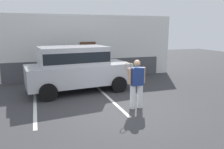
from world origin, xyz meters
name	(u,v)px	position (x,y,z in m)	size (l,w,h in m)	color
ground_plane	(122,110)	(0.00, 0.00, 0.00)	(40.00, 40.00, 0.00)	#38383A
parking_stripe_0	(35,106)	(-2.89, 1.50, 0.00)	(0.12, 4.40, 0.01)	silver
parking_stripe_1	(109,98)	(0.01, 1.50, 0.00)	(0.12, 4.40, 0.01)	silver
house_frontage	(86,49)	(0.00, 5.67, 1.69)	(10.70, 0.40, 3.59)	white
parked_suv	(77,67)	(-1.03, 2.99, 1.15)	(4.77, 2.54, 2.05)	#B7B7BC
tennis_player_man	(137,83)	(0.58, 0.07, 0.92)	(0.79, 0.28, 1.75)	white
potted_plant_by_porch	(133,71)	(2.63, 4.84, 0.40)	(0.54, 0.54, 0.71)	gray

